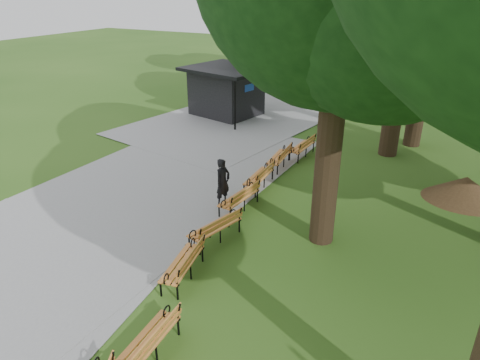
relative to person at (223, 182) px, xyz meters
The scene contains 13 objects.
ground 3.47m from the person, 77.48° to the right, with size 100.00×100.00×0.00m, color #2D5719.
path 3.38m from the person, behind, with size 12.00×38.00×0.06m, color #949496.
person is the anchor object (origin of this frame).
kiosk 11.18m from the person, 118.84° to the left, with size 4.40×3.83×2.75m, color black, non-canonical shape.
lamp_post 10.59m from the person, 114.18° to the left, with size 0.32×0.32×3.25m.
dirt_mound 8.40m from the person, 29.98° to the left, with size 2.30×2.30×0.90m, color #47301C.
bench_1 6.86m from the person, 73.08° to the right, with size 1.90×0.64×0.88m, color orange, non-canonical shape.
bench_2 4.19m from the person, 74.62° to the right, with size 1.90×0.64×0.88m, color orange, non-canonical shape.
bench_3 2.31m from the person, 66.25° to the right, with size 1.90×0.64×0.88m, color orange, non-canonical shape.
bench_4 0.76m from the person, ahead, with size 1.90×0.64×0.88m, color orange, non-canonical shape.
bench_5 1.91m from the person, 74.80° to the left, with size 1.90×0.64×0.88m, color orange, non-canonical shape.
bench_6 3.99m from the person, 84.57° to the left, with size 1.90×0.64×0.88m, color orange, non-canonical shape.
bench_7 5.61m from the person, 82.11° to the left, with size 1.90×0.64×0.88m, color orange, non-canonical shape.
Camera 1 is at (5.95, -8.15, 6.96)m, focal length 32.44 mm.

